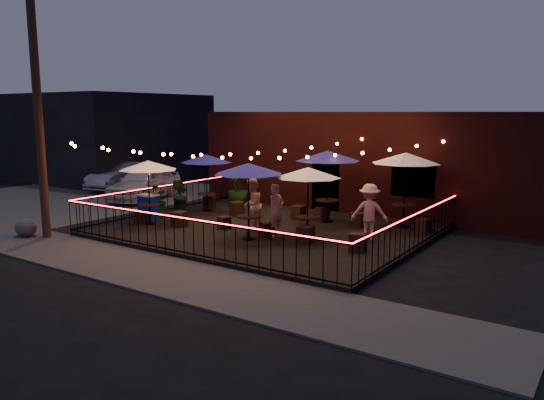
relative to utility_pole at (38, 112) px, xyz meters
The scene contains 39 objects.
ground 7.21m from the utility_pole, 25.71° to the left, with size 110.00×110.00×0.00m, color black.
patio 8.11m from the utility_pole, 40.43° to the left, with size 10.00×8.00×0.15m, color black.
sidewalk 6.74m from the utility_pole, ahead, with size 18.00×2.50×0.05m, color #42403D.
parking_lot 10.15m from the utility_pole, 135.00° to the left, with size 11.00×12.00×0.02m, color #42403D.
brick_building 14.27m from the utility_pole, 63.05° to the left, with size 14.00×8.00×4.00m.
background_building 17.19m from the utility_pole, 137.37° to the left, with size 12.00×9.00×5.00m, color black.
utility_pole is the anchor object (origin of this frame).
fence_front 6.38m from the utility_pole, ahead, with size 10.00×0.04×1.04m.
fence_left 5.70m from the utility_pole, 85.03° to the left, with size 0.04×8.00×1.04m.
fence_right 11.85m from the utility_pole, 23.86° to the left, with size 0.04×8.00×1.04m.
festoon_lights 6.32m from the utility_pole, 44.40° to the left, with size 10.02×8.72×1.32m.
cafe_table_0 3.80m from the utility_pole, 61.25° to the left, with size 2.53×2.53×2.21m.
cafe_table_1 6.40m from the utility_pole, 74.88° to the left, with size 2.29×2.29×2.22m.
cafe_table_2 6.75m from the utility_pole, 28.01° to the left, with size 2.44×2.44×2.34m.
cafe_table_3 9.47m from the utility_pole, 46.11° to the left, with size 2.58×2.58×2.52m.
cafe_table_4 8.51m from the utility_pole, 29.51° to the left, with size 2.54×2.54×2.21m.
cafe_table_5 11.79m from the utility_pole, 39.27° to the left, with size 2.56×2.56×2.51m.
bistro_chair_0 4.79m from the utility_pole, 67.78° to the left, with size 0.36×0.36×0.42m, color black.
bistro_chair_1 5.53m from the utility_pole, 49.47° to the left, with size 0.43×0.43×0.51m, color black.
bistro_chair_2 7.49m from the utility_pole, 78.82° to the left, with size 0.42×0.42×0.50m, color black.
bistro_chair_3 7.56m from the utility_pole, 62.12° to the left, with size 0.43×0.43×0.50m, color black.
bistro_chair_4 6.73m from the utility_pole, 41.94° to the left, with size 0.34×0.34×0.41m, color black.
bistro_chair_5 7.92m from the utility_pole, 31.51° to the left, with size 0.37×0.37×0.44m, color black.
bistro_chair_6 9.22m from the utility_pole, 50.19° to the left, with size 0.42×0.42×0.49m, color black.
bistro_chair_7 9.90m from the utility_pole, 46.99° to the left, with size 0.40×0.40×0.48m, color black.
bistro_chair_8 9.03m from the utility_pole, 25.81° to the left, with size 0.43×0.43×0.51m, color black.
bistro_chair_9 10.47m from the utility_pole, 21.51° to the left, with size 0.43×0.43×0.51m, color black.
bistro_chair_10 10.74m from the utility_pole, 39.85° to the left, with size 0.42×0.42×0.50m, color black.
bistro_chair_11 12.67m from the utility_pole, 35.53° to the left, with size 0.37×0.37×0.44m, color black.
patron_a 7.94m from the utility_pole, 31.71° to the left, with size 0.60×0.39×1.64m, color tan.
patron_b 7.20m from the utility_pole, 38.15° to the left, with size 0.84×0.66×1.73m, color #DFA18C.
patron_c 10.61m from the utility_pole, 29.89° to the left, with size 1.11×0.64×1.71m, color tan.
potted_shrub_a 5.24m from the utility_pole, 78.84° to the left, with size 1.12×0.97×1.25m, color #1C3B10.
potted_shrub_b 6.24m from the utility_pole, 81.40° to the left, with size 0.70×0.57×1.28m, color #0F380B.
potted_shrub_c 8.45m from the utility_pole, 76.82° to the left, with size 0.84×0.84×1.50m, color #0C3B0B.
cooler 4.96m from the utility_pole, 75.60° to the left, with size 0.70×0.52×0.90m.
boulder 3.75m from the utility_pole, 156.29° to the right, with size 0.82×0.70×0.64m, color #40403B.
car_white 8.36m from the utility_pole, 114.14° to the left, with size 1.82×4.52×1.54m, color white.
car_silver 11.44m from the utility_pole, 127.70° to the left, with size 1.49×4.29×1.41m, color #919299.
Camera 1 is at (9.82, -12.22, 4.00)m, focal length 35.00 mm.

